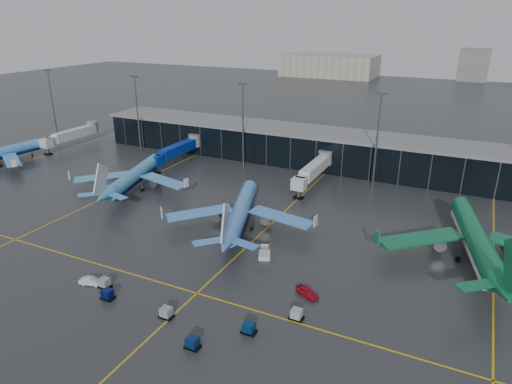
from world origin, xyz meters
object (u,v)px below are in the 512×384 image
at_px(airliner_arkefly, 134,168).
at_px(service_van_red, 307,292).
at_px(airliner_aer_lingus, 478,226).
at_px(service_van_white, 91,281).
at_px(airliner_klm_near, 241,201).
at_px(baggage_carts, 183,312).
at_px(mobile_airstair, 265,253).

bearing_deg(airliner_arkefly, service_van_red, -40.66).
bearing_deg(airliner_aer_lingus, service_van_white, -159.26).
xyz_separation_m(airliner_klm_near, service_van_white, (-12.28, -32.42, -5.30)).
relative_size(airliner_klm_near, service_van_red, 8.81).
height_order(airliner_arkefly, service_van_white, airliner_arkefly).
bearing_deg(baggage_carts, airliner_aer_lingus, 45.06).
xyz_separation_m(airliner_aer_lingus, service_van_white, (-59.17, -39.51, -6.06)).
relative_size(airliner_arkefly, service_van_white, 9.20).
height_order(mobile_airstair, service_van_red, mobile_airstair).
distance_m(airliner_aer_lingus, baggage_carts, 56.65).
distance_m(airliner_klm_near, service_van_red, 30.12).
xyz_separation_m(airliner_klm_near, airliner_aer_lingus, (46.89, 7.08, 0.77)).
relative_size(mobile_airstair, service_van_white, 0.91).
bearing_deg(service_van_white, service_van_red, -84.27).
height_order(airliner_klm_near, service_van_white, airliner_klm_near).
distance_m(airliner_arkefly, service_van_red, 65.56).
relative_size(airliner_aer_lingus, service_van_white, 10.54).
height_order(airliner_arkefly, baggage_carts, airliner_arkefly).
bearing_deg(airliner_aer_lingus, mobile_airstair, -167.26).
height_order(airliner_aer_lingus, service_van_red, airliner_aer_lingus).
xyz_separation_m(airliner_arkefly, airliner_klm_near, (36.62, -8.44, 0.09)).
bearing_deg(service_van_white, baggage_carts, -106.11).
bearing_deg(service_van_red, baggage_carts, 156.86).
relative_size(airliner_arkefly, baggage_carts, 1.09).
bearing_deg(service_van_red, service_van_white, 136.39).
xyz_separation_m(baggage_carts, service_van_white, (-19.38, 0.37, -0.07)).
xyz_separation_m(airliner_aer_lingus, service_van_red, (-24.28, -26.28, -6.00)).
relative_size(service_van_red, service_van_white, 1.06).
bearing_deg(airliner_arkefly, service_van_white, -74.87).
distance_m(mobile_airstair, service_van_white, 31.80).
xyz_separation_m(baggage_carts, mobile_airstair, (3.55, 22.41, 0.01)).
height_order(mobile_airstair, service_van_white, mobile_airstair).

